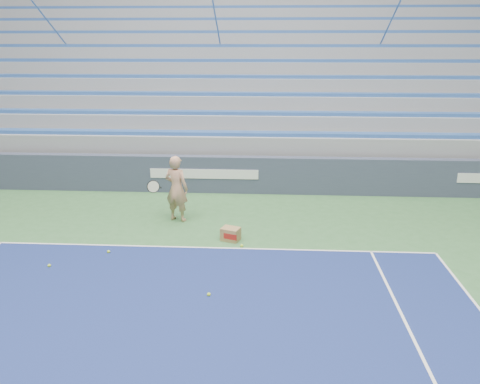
# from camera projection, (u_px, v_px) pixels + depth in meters

# --- Properties ---
(sponsor_barrier) EXTENTS (30.00, 0.32, 1.10)m
(sponsor_barrier) POSITION_uv_depth(u_px,v_px,m) (205.00, 174.00, 13.93)
(sponsor_barrier) COLOR #363D52
(sponsor_barrier) RESTS_ON ground
(bleachers) EXTENTS (31.00, 9.15, 7.30)m
(bleachers) POSITION_uv_depth(u_px,v_px,m) (222.00, 92.00, 18.80)
(bleachers) COLOR gray
(bleachers) RESTS_ON ground
(tennis_player) EXTENTS (0.96, 0.91, 1.68)m
(tennis_player) POSITION_uv_depth(u_px,v_px,m) (176.00, 189.00, 11.61)
(tennis_player) COLOR tan
(tennis_player) RESTS_ON ground
(ball_box) EXTENTS (0.48, 0.43, 0.30)m
(ball_box) POSITION_uv_depth(u_px,v_px,m) (231.00, 234.00, 10.64)
(ball_box) COLOR olive
(ball_box) RESTS_ON ground
(tennis_ball_0) EXTENTS (0.07, 0.07, 0.07)m
(tennis_ball_0) POSITION_uv_depth(u_px,v_px,m) (209.00, 294.00, 8.34)
(tennis_ball_0) COLOR #BEE92F
(tennis_ball_0) RESTS_ON ground
(tennis_ball_1) EXTENTS (0.07, 0.07, 0.07)m
(tennis_ball_1) POSITION_uv_depth(u_px,v_px,m) (242.00, 246.00, 10.31)
(tennis_ball_1) COLOR #BEE92F
(tennis_ball_1) RESTS_ON ground
(tennis_ball_2) EXTENTS (0.07, 0.07, 0.07)m
(tennis_ball_2) POSITION_uv_depth(u_px,v_px,m) (49.00, 266.00, 9.40)
(tennis_ball_2) COLOR #BEE92F
(tennis_ball_2) RESTS_ON ground
(tennis_ball_3) EXTENTS (0.07, 0.07, 0.07)m
(tennis_ball_3) POSITION_uv_depth(u_px,v_px,m) (109.00, 252.00, 10.02)
(tennis_ball_3) COLOR #BEE92F
(tennis_ball_3) RESTS_ON ground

